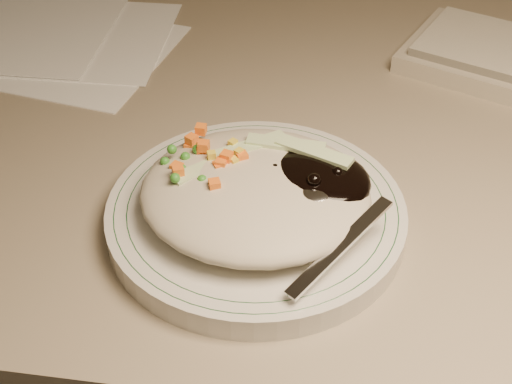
# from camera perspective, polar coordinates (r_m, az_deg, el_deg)

# --- Properties ---
(desk) EXTENTS (1.40, 0.70, 0.74)m
(desk) POSITION_cam_1_polar(r_m,az_deg,el_deg) (0.88, 5.14, -5.06)
(desk) COLOR gray
(desk) RESTS_ON ground
(plate) EXTENTS (0.26, 0.26, 0.02)m
(plate) POSITION_cam_1_polar(r_m,az_deg,el_deg) (0.61, -0.00, -1.87)
(plate) COLOR silver
(plate) RESTS_ON desk
(plate_rim) EXTENTS (0.24, 0.24, 0.00)m
(plate_rim) POSITION_cam_1_polar(r_m,az_deg,el_deg) (0.61, -0.00, -1.16)
(plate_rim) COLOR #144723
(plate_rim) RESTS_ON plate
(meal) EXTENTS (0.21, 0.19, 0.05)m
(meal) POSITION_cam_1_polar(r_m,az_deg,el_deg) (0.59, 0.40, 0.33)
(meal) COLOR #B0A78E
(meal) RESTS_ON plate
(papers) EXTENTS (0.43, 0.31, 0.00)m
(papers) POSITION_cam_1_polar(r_m,az_deg,el_deg) (0.96, -18.64, 12.00)
(papers) COLOR white
(papers) RESTS_ON desk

